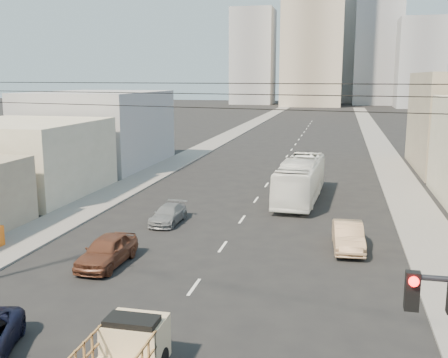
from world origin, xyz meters
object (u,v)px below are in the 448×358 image
at_px(flatbed_pickup, 122,355).
at_px(sedan_brown, 107,251).
at_px(sedan_grey, 168,214).
at_px(city_bus, 300,179).
at_px(sedan_tan, 348,236).

height_order(flatbed_pickup, sedan_brown, flatbed_pickup).
height_order(sedan_brown, sedan_grey, sedan_brown).
distance_m(city_bus, sedan_tan, 12.28).
bearing_deg(city_bus, sedan_grey, -129.27).
xyz_separation_m(flatbed_pickup, city_bus, (3.36, 26.94, 0.53)).
distance_m(flatbed_pickup, sedan_tan, 16.73).
relative_size(sedan_brown, sedan_tan, 1.00).
bearing_deg(sedan_brown, sedan_tan, 25.20).
xyz_separation_m(flatbed_pickup, sedan_brown, (-5.13, 9.94, -0.32)).
relative_size(sedan_brown, sedan_grey, 1.12).
bearing_deg(flatbed_pickup, sedan_brown, 117.31).
relative_size(city_bus, sedan_tan, 2.56).
bearing_deg(flatbed_pickup, city_bus, 82.88).
xyz_separation_m(city_bus, sedan_tan, (3.58, -11.72, -0.87)).
distance_m(flatbed_pickup, sedan_brown, 11.19).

